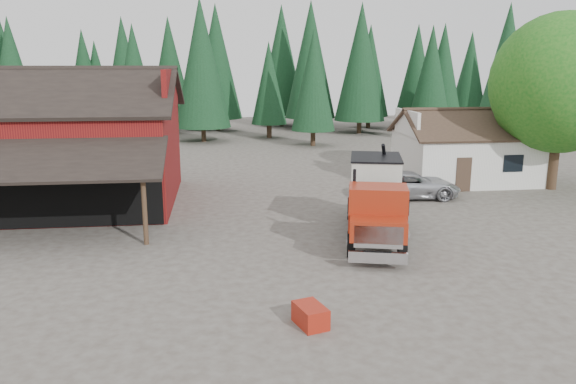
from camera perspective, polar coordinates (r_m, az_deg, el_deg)
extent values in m
plane|color=#49423A|center=(21.83, -0.02, -6.47)|extent=(120.00, 120.00, 0.00)
cube|color=maroon|center=(31.97, -22.37, 3.35)|extent=(12.00, 10.00, 5.00)
cube|color=black|center=(29.25, -24.22, 9.32)|extent=(12.80, 5.53, 2.35)
cube|color=black|center=(34.06, -21.78, 9.86)|extent=(12.80, 5.53, 2.35)
cube|color=maroon|center=(30.59, -11.87, 10.26)|extent=(0.25, 7.00, 2.00)
cube|color=black|center=(25.61, -26.32, 2.92)|extent=(12.40, 3.53, 1.44)
cylinder|color=#382619|center=(23.50, -14.35, -1.92)|extent=(0.20, 0.20, 2.80)
cube|color=black|center=(27.29, -24.99, 0.58)|extent=(11.70, 0.08, 3.90)
cube|color=silver|center=(37.31, 17.68, 3.38)|extent=(8.00, 6.00, 3.00)
cube|color=#38281E|center=(35.69, 18.91, 6.54)|extent=(8.60, 3.42, 1.80)
cube|color=#38281E|center=(38.40, 16.98, 7.06)|extent=(8.60, 3.42, 1.80)
cube|color=silver|center=(35.55, 12.00, 6.92)|extent=(0.20, 4.20, 1.50)
cube|color=silver|center=(38.88, 23.31, 6.65)|extent=(0.20, 4.20, 1.50)
cube|color=#38281E|center=(34.07, 17.41, 1.70)|extent=(0.90, 0.06, 2.00)
cube|color=black|center=(35.31, 21.92, 2.72)|extent=(1.20, 0.06, 1.00)
cylinder|color=#382619|center=(36.60, 25.34, 2.73)|extent=(0.60, 0.60, 3.20)
sphere|color=#145B16|center=(36.18, 26.04, 9.92)|extent=(8.00, 8.00, 8.00)
sphere|color=#145B16|center=(36.29, 23.56, 8.25)|extent=(4.40, 4.40, 4.40)
cylinder|color=#382619|center=(51.57, 2.56, 5.62)|extent=(0.44, 0.44, 1.60)
cone|color=black|center=(51.19, 2.61, 11.29)|extent=(3.96, 3.96, 9.00)
cylinder|color=#382619|center=(52.91, 20.73, 4.99)|extent=(0.44, 0.44, 1.60)
cone|color=black|center=(52.53, 21.26, 11.59)|extent=(4.84, 4.84, 11.00)
cylinder|color=#382619|center=(54.85, -8.56, 5.92)|extent=(0.44, 0.44, 1.60)
cone|color=black|center=(54.48, -8.80, 12.82)|extent=(5.28, 5.28, 12.00)
cylinder|color=black|center=(21.68, 6.46, -5.29)|extent=(0.56, 1.05, 1.01)
cylinder|color=black|center=(21.76, 11.54, -5.41)|extent=(0.56, 1.05, 1.01)
cylinder|color=black|center=(25.89, 6.59, -2.30)|extent=(0.56, 1.05, 1.01)
cylinder|color=black|center=(25.95, 10.84, -2.41)|extent=(0.56, 1.05, 1.01)
cylinder|color=black|center=(27.13, 6.63, -1.61)|extent=(0.56, 1.05, 1.01)
cylinder|color=black|center=(27.19, 10.67, -1.71)|extent=(0.56, 1.05, 1.01)
cube|color=black|center=(24.40, 8.83, -2.42)|extent=(2.89, 7.87, 0.37)
cube|color=silver|center=(20.36, 9.12, -6.59)|extent=(2.08, 0.67, 0.41)
cube|color=silver|center=(20.22, 9.18, -4.55)|extent=(1.71, 0.51, 0.82)
cube|color=maroon|center=(20.70, 9.15, -3.74)|extent=(2.28, 1.65, 0.78)
cube|color=maroon|center=(21.71, 9.09, -1.58)|extent=(2.51, 2.04, 1.69)
cube|color=black|center=(20.94, 9.18, -1.35)|extent=(1.88, 0.54, 0.82)
cylinder|color=black|center=(22.38, 6.74, 0.24)|extent=(0.16, 0.16, 1.64)
cube|color=black|center=(22.61, 9.02, -1.13)|extent=(2.20, 0.65, 1.46)
cube|color=black|center=(25.57, 8.77, -1.14)|extent=(3.55, 5.71, 0.15)
cube|color=beige|center=(25.29, 8.88, 1.84)|extent=(2.77, 3.44, 1.46)
cone|color=beige|center=(25.47, 8.81, -0.18)|extent=(2.44, 2.44, 0.64)
cube|color=black|center=(25.16, 8.93, 3.51)|extent=(2.88, 3.55, 0.07)
cylinder|color=black|center=(26.58, 9.98, 2.12)|extent=(1.13, 1.85, 2.79)
cube|color=maroon|center=(27.64, 7.54, 0.49)|extent=(0.71, 0.84, 0.41)
cylinder|color=silver|center=(22.64, 11.61, -3.97)|extent=(0.72, 1.01, 0.51)
imported|color=#B8BAC1|center=(31.78, 12.46, 0.72)|extent=(5.43, 2.85, 1.46)
cube|color=maroon|center=(16.20, 2.29, -12.43)|extent=(0.99, 1.26, 0.60)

